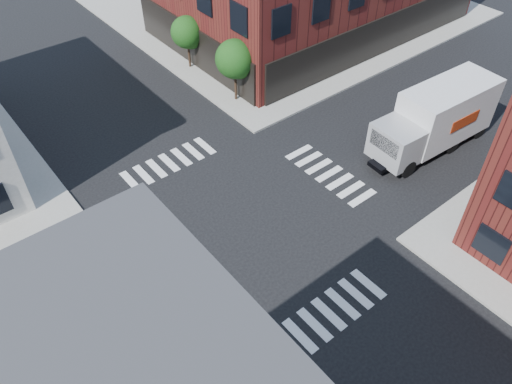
% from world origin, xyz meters
% --- Properties ---
extents(ground, '(120.00, 120.00, 0.00)m').
position_xyz_m(ground, '(0.00, 0.00, 0.00)').
color(ground, black).
rests_on(ground, ground).
extents(sidewalk_ne, '(30.00, 30.00, 0.15)m').
position_xyz_m(sidewalk_ne, '(21.00, 21.00, 0.07)').
color(sidewalk_ne, gray).
rests_on(sidewalk_ne, ground).
extents(tree_near, '(2.69, 2.69, 4.49)m').
position_xyz_m(tree_near, '(7.56, 9.98, 3.16)').
color(tree_near, black).
rests_on(tree_near, ground).
extents(tree_far, '(2.43, 2.43, 4.07)m').
position_xyz_m(tree_far, '(7.56, 15.98, 2.87)').
color(tree_far, black).
rests_on(tree_far, ground).
extents(signal_pole, '(1.29, 1.24, 4.60)m').
position_xyz_m(signal_pole, '(-6.72, -6.68, 2.86)').
color(signal_pole, black).
rests_on(signal_pole, ground).
extents(box_truck, '(9.22, 3.29, 4.11)m').
position_xyz_m(box_truck, '(14.04, -2.03, 2.14)').
color(box_truck, silver).
rests_on(box_truck, ground).
extents(traffic_cone, '(0.46, 0.46, 0.80)m').
position_xyz_m(traffic_cone, '(-5.70, -5.70, 0.39)').
color(traffic_cone, '#E5560A').
rests_on(traffic_cone, ground).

